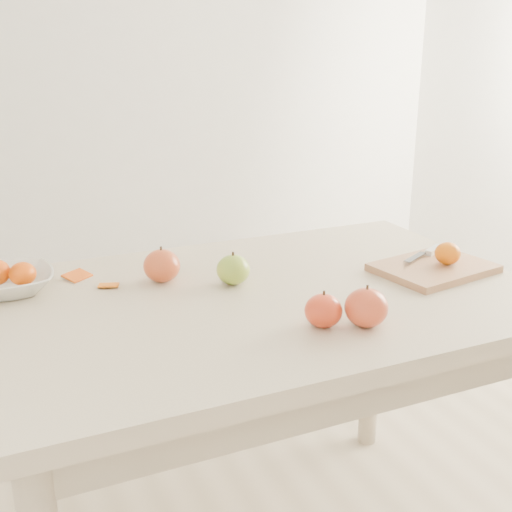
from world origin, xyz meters
name	(u,v)px	position (x,y,z in m)	size (l,w,h in m)	color
table	(265,332)	(0.00, 0.00, 0.65)	(1.20, 0.80, 0.75)	beige
cutting_board	(434,268)	(0.43, -0.04, 0.76)	(0.27, 0.20, 0.02)	tan
board_tangerine	(448,253)	(0.46, -0.05, 0.80)	(0.06, 0.06, 0.05)	#E26108
fruit_bowl	(9,283)	(-0.52, 0.23, 0.77)	(0.19, 0.19, 0.05)	silver
bowl_tangerine_far	(23,274)	(-0.49, 0.21, 0.80)	(0.06, 0.06, 0.05)	#E35508
orange_peel_a	(77,277)	(-0.37, 0.26, 0.75)	(0.06, 0.04, 0.00)	#C3490D
orange_peel_b	(109,286)	(-0.31, 0.18, 0.75)	(0.04, 0.04, 0.00)	orange
paring_knife	(431,251)	(0.48, 0.03, 0.78)	(0.16, 0.08, 0.01)	silver
apple_green	(233,270)	(-0.05, 0.08, 0.78)	(0.08, 0.08, 0.07)	olive
apple_red_c	(323,311)	(0.03, -0.21, 0.78)	(0.07, 0.07, 0.07)	#A51019
apple_red_e	(366,308)	(0.10, -0.24, 0.79)	(0.09, 0.09, 0.08)	maroon
apple_red_a	(162,266)	(-0.19, 0.16, 0.79)	(0.09, 0.09, 0.08)	maroon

